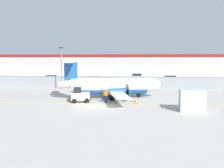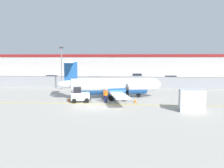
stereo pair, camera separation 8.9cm
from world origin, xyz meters
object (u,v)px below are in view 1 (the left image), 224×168
baggage_tug (80,95)px  parked_car_1 (94,80)px  parked_car_0 (52,79)px  apron_light_pole (61,64)px  parked_car_3 (170,79)px  parked_car_2 (137,77)px  traffic_cone_near_right (135,100)px  traffic_cone_near_left (69,99)px  ground_crew_worker (106,95)px  cargo_container (192,100)px  commuter_airplane (113,86)px

baggage_tug → parked_car_1: baggage_tug is taller
parked_car_0 → apron_light_pole: size_ratio=0.60×
parked_car_0 → apron_light_pole: (5.52, -11.34, 3.41)m
baggage_tug → parked_car_3: 28.24m
baggage_tug → parked_car_2: size_ratio=0.59×
parked_car_3 → traffic_cone_near_right: bearing=65.8°
parked_car_3 → traffic_cone_near_left: bearing=49.7°
ground_crew_worker → parked_car_1: 21.09m
cargo_container → parked_car_2: cargo_container is taller
ground_crew_worker → parked_car_2: same height
baggage_tug → traffic_cone_near_left: (-1.50, 0.53, -0.54)m
cargo_container → parked_car_0: (-23.78, 27.58, -0.21)m
parked_car_1 → parked_car_0: bearing=-21.4°
baggage_tug → apron_light_pole: bearing=101.1°
parked_car_0 → parked_car_2: same height
baggage_tug → cargo_container: size_ratio=1.00×
ground_crew_worker → commuter_airplane: bearing=-15.0°
cargo_container → parked_car_3: cargo_container is taller
baggage_tug → parked_car_0: size_ratio=0.58×
baggage_tug → parked_car_0: baggage_tug is taller
parked_car_3 → parked_car_2: bearing=-50.8°
commuter_airplane → apron_light_pole: 13.19m
baggage_tug → apron_light_pole: size_ratio=0.35×
parked_car_2 → cargo_container: bearing=-79.7°
ground_crew_worker → cargo_container: cargo_container is taller
commuter_airplane → traffic_cone_near_left: (-5.25, -3.16, -1.29)m
traffic_cone_near_left → parked_car_3: 28.59m
traffic_cone_near_left → parked_car_1: parked_car_1 is taller
baggage_tug → parked_car_2: baggage_tug is taller
commuter_airplane → parked_car_1: 17.73m
ground_crew_worker → parked_car_1: (-4.70, 20.56, -0.06)m
traffic_cone_near_right → parked_car_3: size_ratio=0.15×
traffic_cone_near_right → parked_car_1: parked_car_1 is taller
parked_car_2 → traffic_cone_near_left: bearing=-104.2°
apron_light_pole → parked_car_3: bearing=31.2°
parked_car_0 → parked_car_1: 10.31m
ground_crew_worker → apron_light_pole: size_ratio=0.23×
commuter_airplane → parked_car_0: bearing=113.4°
parked_car_3 → apron_light_pole: bearing=24.2°
parked_car_1 → traffic_cone_near_left: bearing=85.9°
baggage_tug → parked_car_2: 31.82m
commuter_airplane → parked_car_0: 25.06m
parked_car_1 → ground_crew_worker: bearing=98.7°
parked_car_0 → parked_car_2: (18.76, 7.32, 0.00)m
baggage_tug → cargo_container: cargo_container is taller
commuter_airplane → parked_car_1: commuter_airplane is taller
parked_car_3 → apron_light_pole: 23.67m
commuter_airplane → parked_car_3: size_ratio=3.64×
cargo_container → traffic_cone_near_right: (-5.67, 4.29, -0.79)m
traffic_cone_near_left → apron_light_pole: (-4.37, 11.77, 3.99)m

